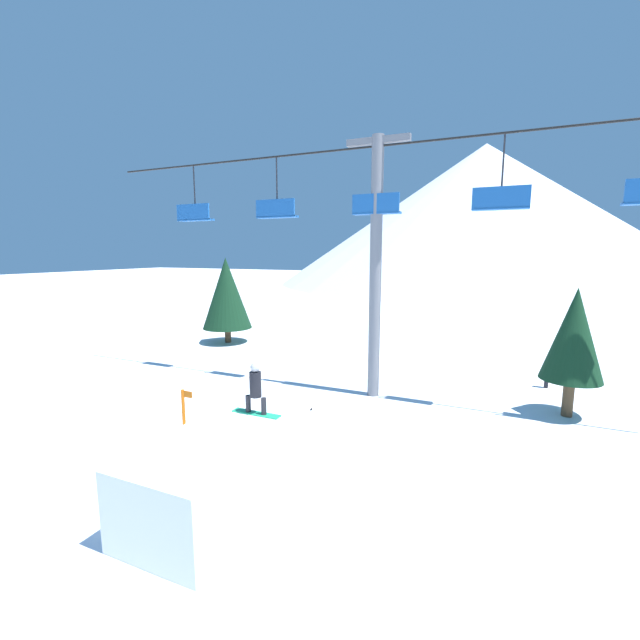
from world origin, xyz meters
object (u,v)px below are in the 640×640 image
at_px(snow_ramp, 223,469).
at_px(snowboarder, 256,388).
at_px(pine_tree_near, 574,335).
at_px(trail_marker, 184,414).
at_px(distant_skier, 547,373).

xyz_separation_m(snow_ramp, snowboarder, (0.04, 1.33, 1.52)).
distance_m(snowboarder, pine_tree_near, 11.08).
height_order(pine_tree_near, trail_marker, pine_tree_near).
relative_size(pine_tree_near, trail_marker, 2.77).
xyz_separation_m(snowboarder, distant_skier, (7.19, 11.22, -1.70)).
distance_m(snow_ramp, snowboarder, 2.02).
distance_m(pine_tree_near, distant_skier, 3.95).
height_order(snowboarder, pine_tree_near, pine_tree_near).
bearing_deg(snow_ramp, pine_tree_near, 50.44).
bearing_deg(pine_tree_near, snow_ramp, -129.56).
bearing_deg(distant_skier, pine_tree_near, -81.83).
relative_size(snow_ramp, trail_marker, 2.81).
bearing_deg(trail_marker, distant_skier, 45.11).
bearing_deg(snow_ramp, trail_marker, 144.76).
bearing_deg(snowboarder, pine_tree_near, 46.24).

